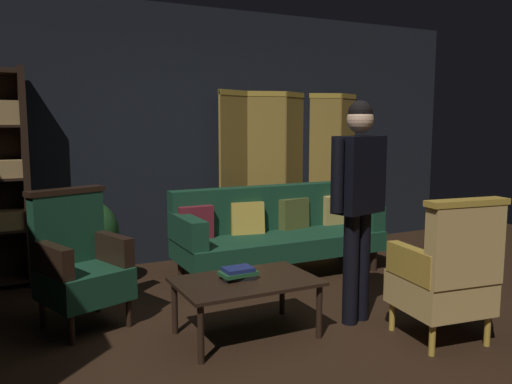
% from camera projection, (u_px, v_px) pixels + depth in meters
% --- Properties ---
extents(ground_plane, '(10.00, 10.00, 0.00)m').
position_uv_depth(ground_plane, '(304.00, 331.00, 3.89)').
color(ground_plane, black).
extents(back_wall, '(7.20, 0.10, 2.80)m').
position_uv_depth(back_wall, '(190.00, 135.00, 5.87)').
color(back_wall, black).
rests_on(back_wall, ground_plane).
extents(folding_screen, '(2.12, 0.34, 1.90)m').
position_uv_depth(folding_screen, '(295.00, 168.00, 6.38)').
color(folding_screen, olive).
rests_on(folding_screen, ground_plane).
extents(velvet_couch, '(2.12, 0.78, 0.88)m').
position_uv_depth(velvet_couch, '(275.00, 229.00, 5.36)').
color(velvet_couch, black).
rests_on(velvet_couch, ground_plane).
extents(coffee_table, '(1.00, 0.64, 0.42)m').
position_uv_depth(coffee_table, '(246.00, 286.00, 3.76)').
color(coffee_table, black).
rests_on(coffee_table, ground_plane).
extents(armchair_gilt_accent, '(0.65, 0.64, 1.04)m').
position_uv_depth(armchair_gilt_accent, '(447.00, 274.00, 3.65)').
color(armchair_gilt_accent, '#B78E33').
rests_on(armchair_gilt_accent, ground_plane).
extents(armchair_wing_left, '(0.74, 0.74, 1.04)m').
position_uv_depth(armchair_wing_left, '(79.00, 262.00, 3.95)').
color(armchair_wing_left, black).
rests_on(armchair_wing_left, ground_plane).
extents(standing_figure, '(0.57, 0.30, 1.70)m').
position_uv_depth(standing_figure, '(358.00, 191.00, 3.96)').
color(standing_figure, black).
rests_on(standing_figure, ground_plane).
extents(potted_plant, '(0.54, 0.54, 0.83)m').
position_uv_depth(potted_plant, '(89.00, 238.00, 4.83)').
color(potted_plant, brown).
rests_on(potted_plant, ground_plane).
extents(book_black_cloth, '(0.26, 0.18, 0.03)m').
position_uv_depth(book_black_cloth, '(238.00, 277.00, 3.77)').
color(book_black_cloth, black).
rests_on(book_black_cloth, coffee_table).
extents(book_green_cloth, '(0.27, 0.18, 0.03)m').
position_uv_depth(book_green_cloth, '(238.00, 273.00, 3.77)').
color(book_green_cloth, '#1E4C28').
rests_on(book_green_cloth, book_black_cloth).
extents(book_navy_cloth, '(0.21, 0.16, 0.03)m').
position_uv_depth(book_navy_cloth, '(238.00, 269.00, 3.76)').
color(book_navy_cloth, navy).
rests_on(book_navy_cloth, book_green_cloth).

